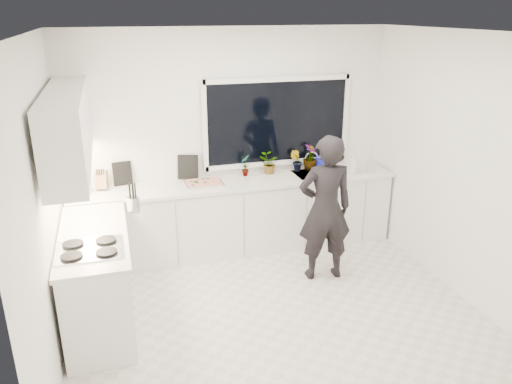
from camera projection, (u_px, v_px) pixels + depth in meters
name	position (u px, v px, depth m)	size (l,w,h in m)	color
floor	(274.00, 311.00, 5.08)	(4.00, 3.50, 0.02)	beige
wall_back	(231.00, 140.00, 6.19)	(4.00, 0.02, 2.70)	white
wall_left	(43.00, 208.00, 4.07)	(0.02, 3.50, 2.70)	white
wall_right	(460.00, 167.00, 5.14)	(0.02, 3.50, 2.70)	white
ceiling	(278.00, 31.00, 4.14)	(4.00, 3.50, 0.02)	white
window	(277.00, 122.00, 6.25)	(1.80, 0.02, 1.00)	black
base_cabinets_back	(238.00, 217.00, 6.23)	(3.92, 0.58, 0.88)	white
base_cabinets_left	(98.00, 279.00, 4.79)	(0.58, 1.60, 0.88)	white
countertop_back	(237.00, 182.00, 6.06)	(3.94, 0.62, 0.04)	silver
countertop_left	(93.00, 236.00, 4.63)	(0.62, 1.60, 0.04)	silver
upper_cabinets	(68.00, 128.00, 4.59)	(0.34, 2.10, 0.70)	white
sink	(317.00, 177.00, 6.36)	(0.58, 0.42, 0.14)	silver
faucet	(311.00, 160.00, 6.48)	(0.03, 0.03, 0.22)	silver
stovetop	(90.00, 249.00, 4.30)	(0.56, 0.48, 0.03)	black
person	(325.00, 209.00, 5.45)	(0.60, 0.40, 1.66)	black
pizza_tray	(204.00, 183.00, 5.92)	(0.44, 0.32, 0.03)	silver
pizza	(204.00, 182.00, 5.91)	(0.40, 0.28, 0.01)	#AF2717
watering_can	(320.00, 164.00, 6.49)	(0.14, 0.14, 0.13)	#1218AF
paper_towel_roll	(84.00, 181.00, 5.64)	(0.11, 0.11, 0.26)	white
knife_block	(102.00, 180.00, 5.73)	(0.13, 0.10, 0.22)	#9A7748
utensil_crock	(133.00, 204.00, 5.11)	(0.13, 0.13, 0.16)	silver
picture_frame_large	(122.00, 173.00, 5.87)	(0.22, 0.02, 0.28)	black
picture_frame_small	(188.00, 167.00, 6.08)	(0.25, 0.02, 0.30)	black
herb_plants	(285.00, 161.00, 6.33)	(1.07, 0.28, 0.34)	#26662D
soap_bottles	(359.00, 163.00, 6.29)	(0.36, 0.13, 0.29)	#D8BF66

